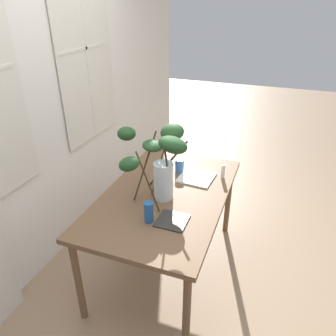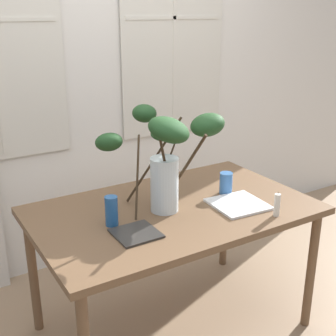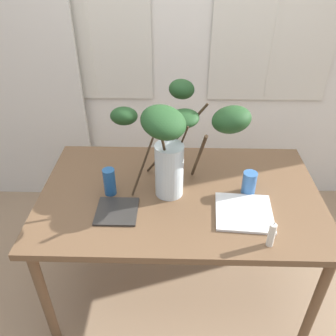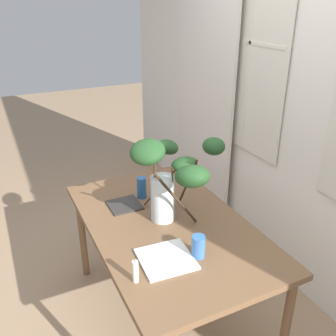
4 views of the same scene
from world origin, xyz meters
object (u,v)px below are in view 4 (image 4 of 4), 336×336
dining_table (168,232)px  drinking_glass_blue_right (198,246)px  plate_square_left (124,205)px  drinking_glass_blue_left (142,188)px  plate_square_right (166,259)px  vase_with_branches (171,175)px  pillar_candle (135,271)px

dining_table → drinking_glass_blue_right: (0.35, 0.01, 0.13)m
dining_table → plate_square_left: (-0.31, -0.16, 0.07)m
dining_table → drinking_glass_blue_right: bearing=1.0°
dining_table → drinking_glass_blue_left: (-0.36, -0.02, 0.14)m
plate_square_right → vase_with_branches: bearing=150.0°
dining_table → plate_square_left: 0.36m
pillar_candle → plate_square_left: bearing=164.4°
dining_table → pillar_candle: (0.39, -0.36, 0.13)m
vase_with_branches → plate_square_right: bearing=-30.0°
plate_square_left → plate_square_right: bearing=0.6°
vase_with_branches → drinking_glass_blue_left: vase_with_branches is taller
vase_with_branches → plate_square_left: vase_with_branches is taller
vase_with_branches → plate_square_right: (0.33, -0.19, -0.31)m
drinking_glass_blue_right → plate_square_right: size_ratio=0.46×
plate_square_left → pillar_candle: bearing=-15.6°
plate_square_left → drinking_glass_blue_right: bearing=14.5°
drinking_glass_blue_left → drinking_glass_blue_right: drinking_glass_blue_left is taller
dining_table → plate_square_left: plate_square_left is taller
drinking_glass_blue_right → plate_square_left: (-0.66, -0.17, -0.06)m
plate_square_left → pillar_candle: size_ratio=1.54×
dining_table → pillar_candle: size_ratio=11.19×
dining_table → vase_with_branches: (-0.02, 0.03, 0.38)m
vase_with_branches → plate_square_left: size_ratio=3.61×
vase_with_branches → drinking_glass_blue_right: 0.45m
drinking_glass_blue_right → plate_square_right: 0.18m
dining_table → pillar_candle: 0.54m
pillar_candle → plate_square_right: bearing=111.7°
plate_square_right → drinking_glass_blue_left: bearing=168.2°
plate_square_right → pillar_candle: bearing=-68.3°
vase_with_branches → drinking_glass_blue_left: 0.42m
drinking_glass_blue_left → plate_square_left: (0.05, -0.15, -0.07)m
pillar_candle → dining_table: bearing=137.2°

